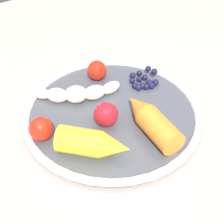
% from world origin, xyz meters
% --- Properties ---
extents(dining_table, '(0.97, 0.98, 0.76)m').
position_xyz_m(dining_table, '(0.00, 0.00, 0.66)').
color(dining_table, '#A19389').
rests_on(dining_table, ground_plane).
extents(plate, '(0.29, 0.29, 0.02)m').
position_xyz_m(plate, '(-0.05, -0.02, 0.76)').
color(plate, '#464951').
rests_on(plate, dining_table).
extents(banana, '(0.14, 0.09, 0.03)m').
position_xyz_m(banana, '(-0.08, 0.04, 0.78)').
color(banana, '#F4E0C2').
rests_on(banana, plate).
extents(carrot_orange, '(0.05, 0.12, 0.04)m').
position_xyz_m(carrot_orange, '(-0.02, -0.09, 0.79)').
color(carrot_orange, orange).
rests_on(carrot_orange, plate).
extents(carrot_yellow, '(0.10, 0.10, 0.04)m').
position_xyz_m(carrot_yellow, '(-0.12, -0.08, 0.79)').
color(carrot_yellow, yellow).
rests_on(carrot_yellow, plate).
extents(blueberry_pile, '(0.06, 0.05, 0.02)m').
position_xyz_m(blueberry_pile, '(0.04, 0.01, 0.77)').
color(blueberry_pile, '#191638').
rests_on(blueberry_pile, plate).
extents(tomato_near, '(0.04, 0.04, 0.04)m').
position_xyz_m(tomato_near, '(-0.02, 0.07, 0.78)').
color(tomato_near, red).
rests_on(tomato_near, plate).
extents(tomato_mid, '(0.04, 0.04, 0.04)m').
position_xyz_m(tomato_mid, '(-0.16, -0.01, 0.79)').
color(tomato_mid, red).
rests_on(tomato_mid, plate).
extents(tomato_far, '(0.04, 0.04, 0.04)m').
position_xyz_m(tomato_far, '(-0.07, -0.04, 0.79)').
color(tomato_far, red).
rests_on(tomato_far, plate).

